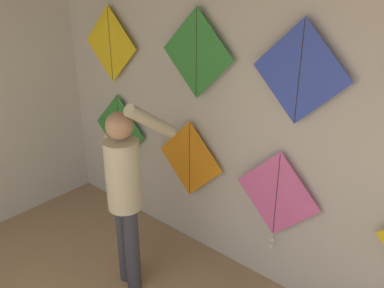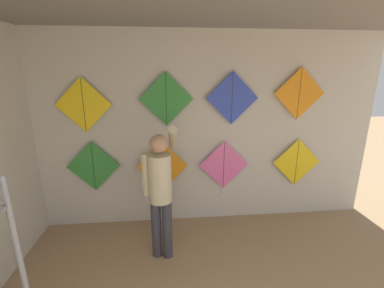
% 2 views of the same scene
% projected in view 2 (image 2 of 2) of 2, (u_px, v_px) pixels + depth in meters
% --- Properties ---
extents(back_panel, '(5.33, 0.06, 2.80)m').
position_uv_depth(back_panel, '(197.00, 132.00, 3.75)').
color(back_panel, beige).
rests_on(back_panel, ground).
extents(shopkeeper, '(0.42, 0.55, 1.68)m').
position_uv_depth(shopkeeper, '(160.00, 186.00, 3.02)').
color(shopkeeper, '#383842').
rests_on(shopkeeper, ground).
extents(kite_0, '(0.74, 0.01, 0.74)m').
position_uv_depth(kite_0, '(93.00, 166.00, 3.65)').
color(kite_0, '#338C38').
extents(kite_1, '(0.74, 0.01, 0.74)m').
position_uv_depth(kite_1, '(163.00, 166.00, 3.75)').
color(kite_1, orange).
extents(kite_2, '(0.74, 0.04, 0.88)m').
position_uv_depth(kite_2, '(224.00, 166.00, 3.84)').
color(kite_2, pink).
extents(kite_3, '(0.74, 0.01, 0.74)m').
position_uv_depth(kite_3, '(297.00, 162.00, 3.93)').
color(kite_3, yellow).
extents(kite_4, '(0.74, 0.01, 0.74)m').
position_uv_depth(kite_4, '(83.00, 105.00, 3.41)').
color(kite_4, yellow).
extents(kite_5, '(0.74, 0.01, 0.74)m').
position_uv_depth(kite_5, '(166.00, 99.00, 3.49)').
color(kite_5, '#338C38').
extents(kite_6, '(0.74, 0.01, 0.74)m').
position_uv_depth(kite_6, '(232.00, 98.00, 3.57)').
color(kite_6, blue).
extents(kite_7, '(0.74, 0.01, 0.74)m').
position_uv_depth(kite_7, '(299.00, 94.00, 3.64)').
color(kite_7, orange).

